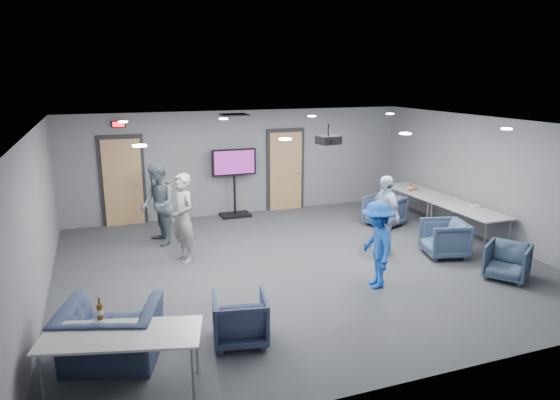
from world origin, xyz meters
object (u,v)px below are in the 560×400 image
object	(u,v)px
table_front_left	(122,337)
chair_front_b	(110,335)
person_a	(183,218)
table_right_b	(469,211)
bottle_right	(410,187)
person_c	(385,215)
table_right_a	(417,192)
person_b	(158,204)
chair_right_a	(384,211)
tv_stand	(234,178)
bottle_front	(100,311)
chair_front_a	(240,319)
chair_right_c	(507,262)
projector	(328,140)
chair_right_b	(444,239)
person_d	(377,245)

from	to	relation	value
table_front_left	chair_front_b	bearing A→B (deg)	115.29
person_a	table_right_b	world-z (taller)	person_a
table_front_left	bottle_right	world-z (taller)	bottle_right
person_c	table_right_a	size ratio (longest dim) A/B	0.84
person_b	chair_right_a	bearing A→B (deg)	75.10
tv_stand	table_right_a	bearing A→B (deg)	-23.14
chair_right_a	table_right_a	distance (m)	1.17
table_right_b	table_front_left	size ratio (longest dim) A/B	1.00
bottle_front	person_c	bearing A→B (deg)	25.00
chair_front_a	table_front_left	size ratio (longest dim) A/B	0.39
chair_front_b	table_front_left	bearing A→B (deg)	118.53
person_c	bottle_right	xyz separation A→B (m)	(1.91, 1.90, 0.02)
person_c	chair_right_c	world-z (taller)	person_c
person_c	person_a	bearing A→B (deg)	-104.80
table_front_left	projector	distance (m)	5.21
bottle_right	projector	bearing A→B (deg)	-148.68
chair_right_a	table_front_left	distance (m)	7.87
person_c	bottle_right	bearing A→B (deg)	133.62
table_right_b	table_front_left	bearing A→B (deg)	112.09
chair_front_b	table_right_b	distance (m)	7.92
table_front_left	bottle_front	xyz separation A→B (m)	(-0.21, 0.44, 0.15)
person_a	chair_right_b	world-z (taller)	person_a
tv_stand	bottle_right	bearing A→B (deg)	-24.33
person_d	person_c	bearing A→B (deg)	155.50
table_right_b	table_right_a	bearing A→B (deg)	0.00
person_b	chair_right_b	bearing A→B (deg)	53.02
person_c	person_d	world-z (taller)	person_c
person_d	bottle_right	distance (m)	4.45
person_d	chair_right_a	bearing A→B (deg)	157.55
person_d	chair_right_b	xyz separation A→B (m)	(2.08, 0.82, -0.39)
chair_right_a	chair_right_c	bearing A→B (deg)	-19.36
projector	chair_right_c	bearing A→B (deg)	-43.32
person_a	chair_right_a	world-z (taller)	person_a
person_d	table_right_b	distance (m)	3.49
chair_front_a	tv_stand	bearing A→B (deg)	-93.58
person_b	chair_right_c	xyz separation A→B (m)	(5.60, -4.12, -0.56)
chair_right_b	table_right_b	size ratio (longest dim) A/B	0.43
chair_front_b	bottle_right	bearing A→B (deg)	-131.69
chair_right_c	projector	size ratio (longest dim) A/B	1.67
person_c	table_right_a	world-z (taller)	person_c
table_right_b	person_b	bearing A→B (deg)	71.39
chair_right_a	chair_right_c	xyz separation A→B (m)	(0.31, -3.61, -0.04)
chair_right_b	chair_front_b	distance (m)	6.69
person_c	bottle_front	bearing A→B (deg)	-66.23
chair_right_c	projector	bearing A→B (deg)	-159.08
chair_right_b	bottle_right	bearing A→B (deg)	176.10
person_b	chair_front_b	xyz separation A→B (m)	(-1.16, -4.51, -0.50)
person_a	chair_right_b	distance (m)	5.23
person_c	projector	bearing A→B (deg)	-87.82
person_a	table_right_b	size ratio (longest dim) A/B	0.92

